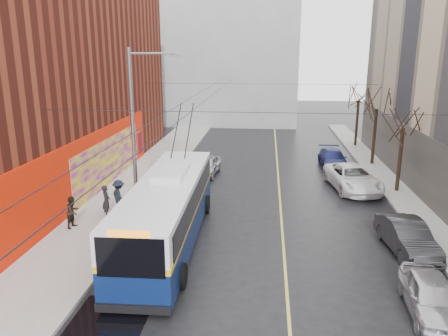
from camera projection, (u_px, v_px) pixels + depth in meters
The scene contains 20 objects.
sidewalk_left at pixel (119, 203), 25.85m from camera, with size 4.00×60.00×0.15m, color gray.
sidewalk_right at pixel (417, 214), 24.23m from camera, with size 2.00×60.00×0.15m, color gray.
lane_line at pixel (280, 199), 26.88m from camera, with size 0.12×50.00×0.01m, color #BFB74C.
building_far at pixel (216, 49), 55.05m from camera, with size 20.50×12.10×18.00m.
streetlight_pole at pixel (136, 130), 22.51m from camera, with size 2.65×0.60×9.00m.
catenary_wires at pixel (216, 95), 26.39m from camera, with size 18.00×60.00×0.22m.
tree_near at pixel (405, 116), 26.80m from camera, with size 3.20×3.20×6.40m.
tree_mid at pixel (378, 99), 33.46m from camera, with size 3.20×3.20×6.68m.
tree_far at pixel (359, 92), 40.21m from camera, with size 3.20×3.20×6.57m.
puddle at pixel (107, 324), 14.54m from camera, with size 2.54×3.32×0.01m, color black.
pigeons_flying at pixel (198, 86), 22.63m from camera, with size 2.62×1.71×0.98m.
trolleybus at pixel (168, 210), 20.35m from camera, with size 3.14×12.55×5.91m.
parked_car_a at pixel (431, 296), 14.94m from camera, with size 1.61×4.00×1.36m, color silver.
parked_car_b at pixel (407, 237), 19.64m from camera, with size 1.53×4.39×1.45m, color #262729.
parked_car_c at pixel (353, 178), 28.53m from camera, with size 2.62×5.69×1.58m, color white.
parked_car_d at pixel (333, 159), 34.07m from camera, with size 1.91×4.69×1.36m, color navy.
following_car at pixel (207, 166), 32.00m from camera, with size 1.62×4.02×1.37m, color #A8A7AC.
pedestrian_a at pixel (106, 201), 23.38m from camera, with size 0.64×0.42×1.76m, color black.
pedestrian_b at pixel (73, 212), 21.97m from camera, with size 0.80×0.62×1.64m, color black.
pedestrian_c at pixel (119, 196), 24.07m from camera, with size 1.18×0.68×1.83m, color black.
Camera 1 is at (0.59, -11.69, 8.81)m, focal length 35.00 mm.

